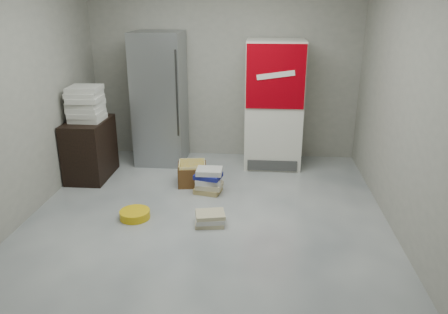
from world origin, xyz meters
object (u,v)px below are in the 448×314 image
steel_fridge (160,99)px  wood_shelf (90,149)px  cardboard_box (192,175)px  phonebook_stack_main (209,181)px  coke_cooler (274,104)px

steel_fridge → wood_shelf: steel_fridge is taller
steel_fridge → cardboard_box: steel_fridge is taller
wood_shelf → phonebook_stack_main: (1.67, -0.39, -0.24)m
wood_shelf → phonebook_stack_main: 1.73m
phonebook_stack_main → steel_fridge: bearing=132.0°
coke_cooler → cardboard_box: size_ratio=4.29×
phonebook_stack_main → coke_cooler: bearing=59.2°
coke_cooler → steel_fridge: bearing=179.8°
cardboard_box → phonebook_stack_main: bearing=-54.5°
steel_fridge → phonebook_stack_main: size_ratio=5.08×
cardboard_box → steel_fridge: bearing=115.6°
wood_shelf → cardboard_box: wood_shelf is taller
steel_fridge → cardboard_box: 1.33m
wood_shelf → cardboard_box: 1.45m
coke_cooler → phonebook_stack_main: 1.57m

